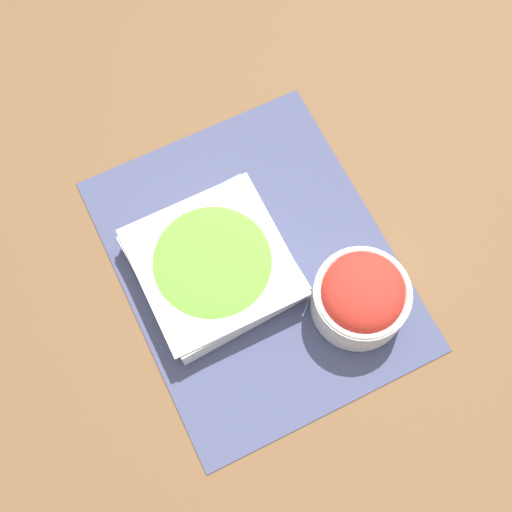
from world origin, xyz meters
name	(u,v)px	position (x,y,z in m)	size (l,w,h in m)	color
ground_plane	(256,264)	(0.00, 0.00, 0.00)	(3.00, 3.00, 0.00)	brown
placemat	(256,264)	(0.00, 0.00, 0.00)	(0.46, 0.37, 0.00)	#474C70
lettuce_bowl	(213,266)	(0.01, 0.06, 0.03)	(0.21, 0.21, 0.05)	white
tomato_bowl	(361,297)	(-0.12, -0.10, 0.05)	(0.13, 0.13, 0.09)	white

